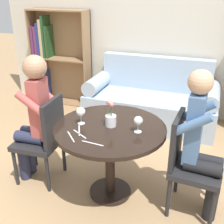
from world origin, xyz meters
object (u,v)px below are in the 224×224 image
(person_left, at_px, (34,117))
(flower_vase, at_px, (111,117))
(bookshelf_left, at_px, (54,57))
(person_right, at_px, (202,144))
(wine_glass_left, at_px, (81,112))
(wine_glass_right, at_px, (138,121))
(chair_right, at_px, (188,161))
(chair_left, at_px, (44,137))
(couch, at_px, (151,102))

(person_left, relative_size, flower_vase, 5.44)
(bookshelf_left, height_order, person_right, bookshelf_left)
(wine_glass_left, relative_size, wine_glass_right, 1.10)
(chair_right, bearing_deg, bookshelf_left, 55.02)
(wine_glass_right, bearing_deg, person_right, 6.19)
(wine_glass_right, distance_m, flower_vase, 0.26)
(chair_left, bearing_deg, wine_glass_left, 83.75)
(couch, relative_size, wine_glass_left, 11.69)
(couch, height_order, chair_left, couch)
(person_right, bearing_deg, chair_left, 95.68)
(bookshelf_left, xyz_separation_m, person_left, (0.97, -2.00, -0.06))
(bookshelf_left, distance_m, person_left, 2.22)
(bookshelf_left, xyz_separation_m, chair_right, (2.43, -1.92, -0.27))
(wine_glass_left, distance_m, flower_vase, 0.27)
(chair_left, distance_m, wine_glass_right, 1.00)
(chair_left, relative_size, flower_vase, 3.75)
(wine_glass_right, bearing_deg, wine_glass_left, -177.60)
(wine_glass_left, relative_size, flower_vase, 0.66)
(chair_left, xyz_separation_m, flower_vase, (0.69, 0.03, 0.31))
(couch, height_order, wine_glass_right, couch)
(wine_glass_left, distance_m, wine_glass_right, 0.52)
(couch, relative_size, bookshelf_left, 1.21)
(chair_right, bearing_deg, person_right, -92.29)
(couch, distance_m, chair_left, 1.86)
(couch, bearing_deg, person_right, -64.89)
(flower_vase, bearing_deg, chair_right, 3.09)
(chair_left, height_order, chair_right, same)
(chair_right, xyz_separation_m, flower_vase, (-0.69, -0.04, 0.31))
(couch, bearing_deg, bookshelf_left, 171.13)
(person_right, distance_m, wine_glass_left, 1.06)
(couch, xyz_separation_m, bookshelf_left, (-1.74, 0.27, 0.46))
(person_left, bearing_deg, couch, 152.18)
(bookshelf_left, distance_m, wine_glass_left, 2.50)
(couch, distance_m, person_right, 1.87)
(bookshelf_left, bearing_deg, wine_glass_right, -44.90)
(bookshelf_left, relative_size, person_right, 1.18)
(chair_left, relative_size, person_right, 0.69)
(bookshelf_left, distance_m, chair_right, 3.11)
(flower_vase, bearing_deg, bookshelf_left, 131.61)
(couch, xyz_separation_m, person_right, (0.78, -1.66, 0.37))
(couch, distance_m, wine_glass_right, 1.81)
(person_left, xyz_separation_m, wine_glass_left, (0.51, -0.01, 0.13))
(couch, relative_size, flower_vase, 7.68)
(wine_glass_left, height_order, wine_glass_right, wine_glass_left)
(bookshelf_left, relative_size, chair_right, 1.70)
(person_left, bearing_deg, chair_left, 92.65)
(person_right, height_order, wine_glass_left, person_right)
(bookshelf_left, relative_size, person_left, 1.17)
(person_left, bearing_deg, chair_right, 89.32)
(wine_glass_right, bearing_deg, couch, 98.43)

